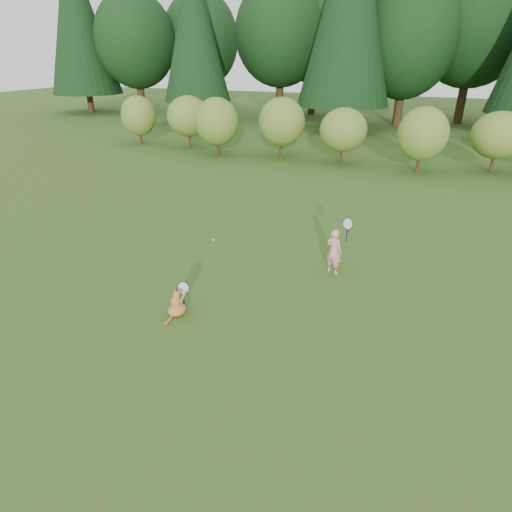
% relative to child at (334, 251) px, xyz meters
% --- Properties ---
extents(ground, '(100.00, 100.00, 0.00)m').
position_rel_child_xyz_m(ground, '(-1.67, -1.98, -0.57)').
color(ground, '#335417').
rests_on(ground, ground).
extents(shrub_row, '(28.00, 3.00, 2.80)m').
position_rel_child_xyz_m(shrub_row, '(-1.67, 11.02, 0.83)').
color(shrub_row, olive).
rests_on(shrub_row, ground).
extents(child, '(0.63, 0.38, 1.63)m').
position_rel_child_xyz_m(child, '(0.00, 0.00, 0.00)').
color(child, pink).
rests_on(child, ground).
extents(cat, '(0.51, 0.75, 0.73)m').
position_rel_child_xyz_m(cat, '(-2.47, -2.86, -0.29)').
color(cat, '#C47125').
rests_on(cat, ground).
extents(tennis_ball, '(0.06, 0.06, 0.06)m').
position_rel_child_xyz_m(tennis_ball, '(-2.53, -1.10, 0.31)').
color(tennis_ball, '#BAD218').
rests_on(tennis_ball, ground).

